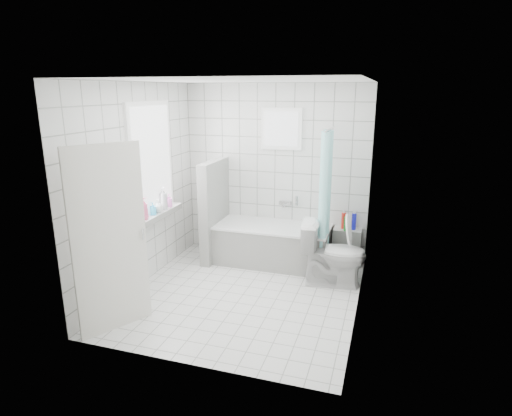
% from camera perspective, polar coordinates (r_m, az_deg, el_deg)
% --- Properties ---
extents(ground, '(3.00, 3.00, 0.00)m').
position_cam_1_polar(ground, '(5.52, -1.74, -11.45)').
color(ground, white).
rests_on(ground, ground).
extents(ceiling, '(3.00, 3.00, 0.00)m').
position_cam_1_polar(ceiling, '(4.92, -2.00, 16.64)').
color(ceiling, white).
rests_on(ceiling, ground).
extents(wall_back, '(2.80, 0.02, 2.60)m').
position_cam_1_polar(wall_back, '(6.47, 2.54, 4.78)').
color(wall_back, white).
rests_on(wall_back, ground).
extents(wall_front, '(2.80, 0.02, 2.60)m').
position_cam_1_polar(wall_front, '(3.74, -9.47, -3.47)').
color(wall_front, white).
rests_on(wall_front, ground).
extents(wall_left, '(0.02, 3.00, 2.60)m').
position_cam_1_polar(wall_left, '(5.67, -15.35, 2.72)').
color(wall_left, white).
rests_on(wall_left, ground).
extents(wall_right, '(0.02, 3.00, 2.60)m').
position_cam_1_polar(wall_right, '(4.80, 14.12, 0.53)').
color(wall_right, white).
rests_on(wall_right, ground).
extents(window_left, '(0.01, 0.90, 1.40)m').
position_cam_1_polar(window_left, '(5.84, -13.61, 6.20)').
color(window_left, white).
rests_on(window_left, wall_left).
extents(window_back, '(0.50, 0.01, 0.50)m').
position_cam_1_polar(window_back, '(6.31, 3.39, 10.46)').
color(window_back, white).
rests_on(window_back, wall_back).
extents(window_sill, '(0.18, 1.02, 0.08)m').
position_cam_1_polar(window_sill, '(5.98, -12.79, -0.82)').
color(window_sill, white).
rests_on(window_sill, wall_left).
extents(door, '(0.43, 0.72, 2.00)m').
position_cam_1_polar(door, '(4.67, -18.91, -4.14)').
color(door, silver).
rests_on(door, ground).
extents(bathtub, '(1.67, 0.77, 0.58)m').
position_cam_1_polar(bathtub, '(6.37, 2.23, -4.82)').
color(bathtub, white).
rests_on(bathtub, ground).
extents(partition_wall, '(0.15, 0.85, 1.50)m').
position_cam_1_polar(partition_wall, '(6.46, -5.55, -0.30)').
color(partition_wall, white).
rests_on(partition_wall, ground).
extents(tiled_ledge, '(0.40, 0.24, 0.55)m').
position_cam_1_polar(tiled_ledge, '(6.44, 12.01, -5.08)').
color(tiled_ledge, white).
rests_on(tiled_ledge, ground).
extents(toilet, '(0.89, 0.57, 0.86)m').
position_cam_1_polar(toilet, '(5.72, 10.27, -6.02)').
color(toilet, white).
rests_on(toilet, ground).
extents(curtain_rod, '(0.02, 0.80, 0.02)m').
position_cam_1_polar(curtain_rod, '(5.82, 9.84, 10.34)').
color(curtain_rod, silver).
rests_on(curtain_rod, wall_back).
extents(shower_curtain, '(0.14, 0.48, 1.78)m').
position_cam_1_polar(shower_curtain, '(5.84, 9.26, 1.40)').
color(shower_curtain, '#4EE5DF').
rests_on(shower_curtain, curtain_rod).
extents(tub_faucet, '(0.18, 0.06, 0.06)m').
position_cam_1_polar(tub_faucet, '(6.49, 3.92, 0.72)').
color(tub_faucet, silver).
rests_on(tub_faucet, wall_back).
extents(sill_bottles, '(0.18, 0.78, 0.32)m').
position_cam_1_polar(sill_bottles, '(5.89, -13.05, 0.60)').
color(sill_bottles, pink).
rests_on(sill_bottles, window_sill).
extents(ledge_bottles, '(0.21, 0.16, 0.24)m').
position_cam_1_polar(ledge_bottles, '(6.30, 12.16, -1.82)').
color(ledge_bottles, '#1B1DD8').
rests_on(ledge_bottles, tiled_ledge).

